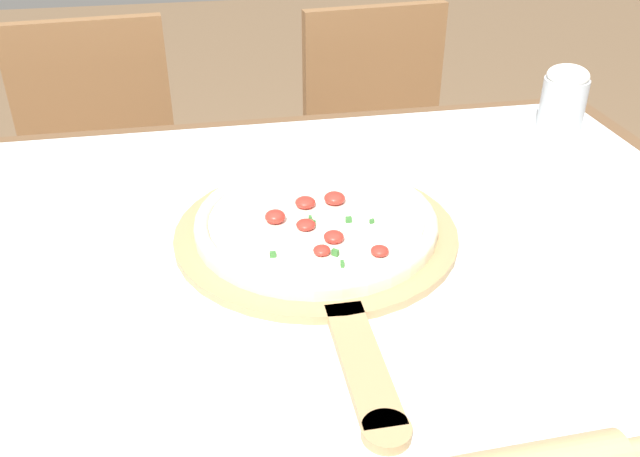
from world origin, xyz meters
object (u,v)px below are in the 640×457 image
(chair_right, at_px, (382,155))
(flour_cup, at_px, (564,96))
(pizza, at_px, (316,221))
(pizza_peel, at_px, (319,239))
(chair_left, at_px, (104,177))

(chair_right, distance_m, flour_cup, 0.62)
(pizza, bearing_deg, chair_right, 67.65)
(pizza, relative_size, flour_cup, 2.80)
(pizza_peel, relative_size, chair_left, 0.69)
(flour_cup, bearing_deg, chair_right, 113.23)
(chair_left, height_order, flour_cup, flour_cup)
(pizza_peel, height_order, chair_left, chair_left)
(chair_right, bearing_deg, flour_cup, -72.29)
(pizza, xyz_separation_m, flour_cup, (0.53, 0.31, 0.04))
(pizza, xyz_separation_m, chair_right, (0.32, 0.79, -0.29))
(pizza_peel, distance_m, flour_cup, 0.63)
(chair_right, xyz_separation_m, flour_cup, (0.21, -0.48, 0.32))
(chair_right, bearing_deg, pizza_peel, -117.39)
(chair_left, bearing_deg, pizza_peel, -68.56)
(chair_left, relative_size, chair_right, 1.00)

